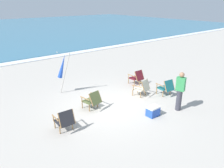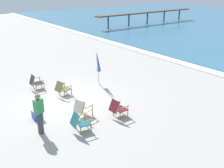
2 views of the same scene
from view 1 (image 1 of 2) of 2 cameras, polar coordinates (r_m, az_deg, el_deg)
The scene contains 10 objects.
ground_plane at distance 9.40m, azimuth -0.79°, elevation -5.76°, with size 80.00×80.00×0.00m, color #B2AAA0.
surf_band at distance 17.64m, azimuth -20.91°, elevation 5.87°, with size 80.00×1.10×0.06m, color white.
beach_chair_back_right at distance 7.70m, azimuth -12.24°, elevation -9.12°, with size 0.62×0.70×0.82m.
beach_chair_back_left at distance 10.29m, azimuth 7.89°, elevation -0.87°, with size 0.72×0.80×0.81m.
beach_chair_mid_center at distance 9.00m, azimuth -5.16°, elevation -4.09°, with size 0.69×0.82×0.80m.
beach_chair_front_right at distance 10.56m, azimuth 13.96°, elevation -0.76°, with size 0.66×0.78×0.80m.
beach_chair_front_left at distance 11.67m, azimuth 6.47°, elevation 1.87°, with size 0.61×0.72×0.80m.
umbrella_furled_blue at distance 10.48m, azimuth -12.82°, elevation 4.45°, with size 0.58×0.60×2.05m.
person_near_chairs at distance 9.15m, azimuth 17.32°, elevation -1.77°, with size 0.29×0.38×1.63m.
cooler_box at distance 8.71m, azimuth 10.65°, elevation -6.96°, with size 0.49×0.35×0.40m.
Camera 1 is at (-5.18, -6.59, 4.24)m, focal length 35.00 mm.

